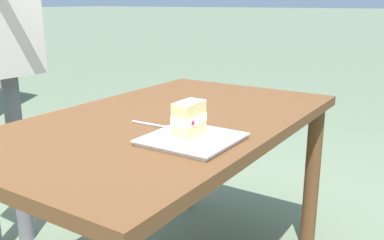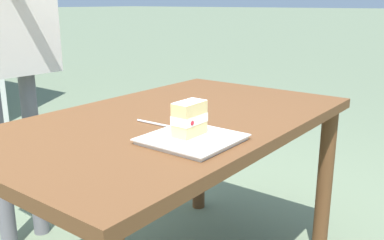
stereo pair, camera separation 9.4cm
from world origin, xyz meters
TOP-DOWN VIEW (x-y plane):
  - patio_table at (0.00, 0.00)m, footprint 1.42×0.84m
  - dessert_plate at (0.19, 0.23)m, footprint 0.26×0.26m
  - cake_slice at (0.18, 0.22)m, footprint 0.11×0.07m
  - dessert_fork at (0.12, 0.04)m, footprint 0.03×0.17m

SIDE VIEW (x-z plane):
  - patio_table at x=0.00m, z-range 0.27..1.00m
  - dessert_fork at x=0.12m, z-range 0.73..0.74m
  - dessert_plate at x=0.19m, z-range 0.73..0.75m
  - cake_slice at x=0.18m, z-range 0.75..0.85m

